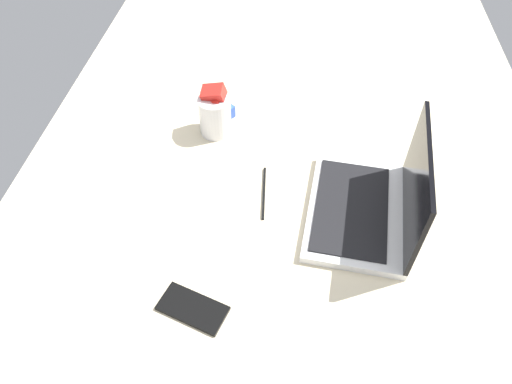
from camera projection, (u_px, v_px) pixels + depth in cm
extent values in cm
cube|color=beige|center=(291.00, 139.00, 142.64)|extent=(180.00, 140.00, 18.00)
cube|color=silver|center=(357.00, 211.00, 110.64)|extent=(35.11, 26.15, 2.00)
cube|color=black|center=(351.00, 207.00, 109.94)|extent=(30.54, 19.79, 0.40)
cube|color=black|center=(417.00, 186.00, 100.55)|extent=(32.94, 4.26, 21.00)
cylinder|color=silver|center=(215.00, 116.00, 127.42)|extent=(9.00, 9.00, 11.00)
cube|color=red|center=(219.00, 123.00, 129.11)|extent=(6.78, 6.63, 6.24)
cube|color=yellow|center=(215.00, 119.00, 127.54)|extent=(6.06, 6.42, 4.43)
cube|color=blue|center=(223.00, 113.00, 126.49)|extent=(7.15, 6.60, 4.12)
cube|color=yellow|center=(216.00, 103.00, 126.58)|extent=(6.96, 5.76, 5.84)
cube|color=red|center=(212.00, 100.00, 124.82)|extent=(6.06, 6.74, 6.55)
cube|color=red|center=(214.00, 94.00, 123.59)|extent=(5.64, 6.81, 5.93)
cube|color=black|center=(193.00, 308.00, 94.46)|extent=(11.00, 15.45, 0.80)
cube|color=black|center=(264.00, 193.00, 115.58)|extent=(17.00, 1.72, 0.60)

